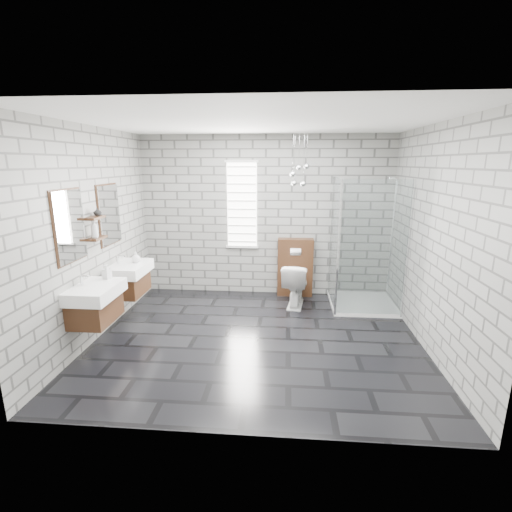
# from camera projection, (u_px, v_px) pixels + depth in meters

# --- Properties ---
(floor) EXTENTS (4.20, 3.60, 0.02)m
(floor) POSITION_uv_depth(u_px,v_px,m) (257.00, 339.00, 4.89)
(floor) COLOR black
(floor) RESTS_ON ground
(ceiling) EXTENTS (4.20, 3.60, 0.02)m
(ceiling) POSITION_uv_depth(u_px,v_px,m) (257.00, 121.00, 4.22)
(ceiling) COLOR white
(ceiling) RESTS_ON wall_back
(wall_back) EXTENTS (4.20, 0.02, 2.70)m
(wall_back) POSITION_uv_depth(u_px,v_px,m) (266.00, 217.00, 6.30)
(wall_back) COLOR gray
(wall_back) RESTS_ON floor
(wall_front) EXTENTS (4.20, 0.02, 2.70)m
(wall_front) POSITION_uv_depth(u_px,v_px,m) (238.00, 285.00, 2.81)
(wall_front) COLOR gray
(wall_front) RESTS_ON floor
(wall_left) EXTENTS (0.02, 3.60, 2.70)m
(wall_left) POSITION_uv_depth(u_px,v_px,m) (92.00, 235.00, 4.72)
(wall_left) COLOR gray
(wall_left) RESTS_ON floor
(wall_right) EXTENTS (0.02, 3.60, 2.70)m
(wall_right) POSITION_uv_depth(u_px,v_px,m) (434.00, 241.00, 4.39)
(wall_right) COLOR gray
(wall_right) RESTS_ON floor
(vanity_left) EXTENTS (0.47, 0.70, 1.57)m
(vanity_left) POSITION_uv_depth(u_px,v_px,m) (92.00, 293.00, 4.36)
(vanity_left) COLOR #422614
(vanity_left) RESTS_ON wall_left
(vanity_right) EXTENTS (0.47, 0.70, 1.57)m
(vanity_right) POSITION_uv_depth(u_px,v_px,m) (127.00, 270.00, 5.29)
(vanity_right) COLOR #422614
(vanity_right) RESTS_ON wall_left
(shelf_lower) EXTENTS (0.14, 0.30, 0.03)m
(shelf_lower) POSITION_uv_depth(u_px,v_px,m) (97.00, 238.00, 4.68)
(shelf_lower) COLOR #422614
(shelf_lower) RESTS_ON wall_left
(shelf_upper) EXTENTS (0.14, 0.30, 0.03)m
(shelf_upper) POSITION_uv_depth(u_px,v_px,m) (95.00, 218.00, 4.61)
(shelf_upper) COLOR #422614
(shelf_upper) RESTS_ON wall_left
(window) EXTENTS (0.56, 0.05, 1.48)m
(window) POSITION_uv_depth(u_px,v_px,m) (242.00, 205.00, 6.26)
(window) COLOR white
(window) RESTS_ON wall_back
(cistern_panel) EXTENTS (0.60, 0.20, 1.00)m
(cistern_panel) POSITION_uv_depth(u_px,v_px,m) (295.00, 267.00, 6.36)
(cistern_panel) COLOR #422614
(cistern_panel) RESTS_ON floor
(flush_plate) EXTENTS (0.18, 0.01, 0.12)m
(flush_plate) POSITION_uv_depth(u_px,v_px,m) (296.00, 252.00, 6.19)
(flush_plate) COLOR silver
(flush_plate) RESTS_ON cistern_panel
(shower_enclosure) EXTENTS (1.00, 1.00, 2.03)m
(shower_enclosure) POSITION_uv_depth(u_px,v_px,m) (359.00, 278.00, 5.79)
(shower_enclosure) COLOR white
(shower_enclosure) RESTS_ON floor
(pendant_cluster) EXTENTS (0.30, 0.22, 0.81)m
(pendant_cluster) POSITION_uv_depth(u_px,v_px,m) (299.00, 174.00, 5.66)
(pendant_cluster) COLOR silver
(pendant_cluster) RESTS_ON ceiling
(toilet) EXTENTS (0.48, 0.73, 0.70)m
(toilet) POSITION_uv_depth(u_px,v_px,m) (295.00, 284.00, 5.95)
(toilet) COLOR white
(toilet) RESTS_ON floor
(soap_bottle_a) EXTENTS (0.10, 0.10, 0.18)m
(soap_bottle_a) POSITION_uv_depth(u_px,v_px,m) (107.00, 272.00, 4.57)
(soap_bottle_a) COLOR #B2B2B2
(soap_bottle_a) RESTS_ON vanity_left
(soap_bottle_b) EXTENTS (0.12, 0.12, 0.16)m
(soap_bottle_b) POSITION_uv_depth(u_px,v_px,m) (136.00, 257.00, 5.32)
(soap_bottle_b) COLOR #B2B2B2
(soap_bottle_b) RESTS_ON vanity_right
(soap_bottle_c) EXTENTS (0.11, 0.11, 0.23)m
(soap_bottle_c) POSITION_uv_depth(u_px,v_px,m) (94.00, 229.00, 4.59)
(soap_bottle_c) COLOR #B2B2B2
(soap_bottle_c) RESTS_ON shelf_lower
(vase) EXTENTS (0.13, 0.13, 0.10)m
(vase) POSITION_uv_depth(u_px,v_px,m) (97.00, 212.00, 4.66)
(vase) COLOR #B2B2B2
(vase) RESTS_ON shelf_upper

